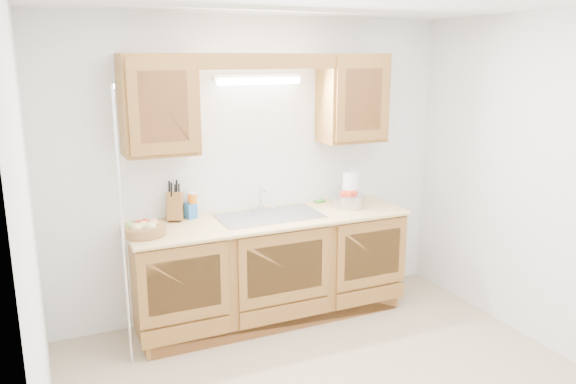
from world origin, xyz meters
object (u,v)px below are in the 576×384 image
fruit_basket (143,229)px  paper_towel (350,189)px  knife_block (175,206)px  apple_bowl (348,199)px

fruit_basket → paper_towel: paper_towel is taller
knife_block → apple_bowl: 1.48m
paper_towel → apple_bowl: (-0.05, -0.04, -0.08)m
knife_block → fruit_basket: bearing=-116.1°
knife_block → paper_towel: bearing=14.7°
knife_block → apple_bowl: size_ratio=0.91×
knife_block → paper_towel: (1.51, -0.17, 0.03)m
paper_towel → apple_bowl: paper_towel is taller
fruit_basket → apple_bowl: bearing=2.2°
fruit_basket → knife_block: (0.31, 0.28, 0.07)m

